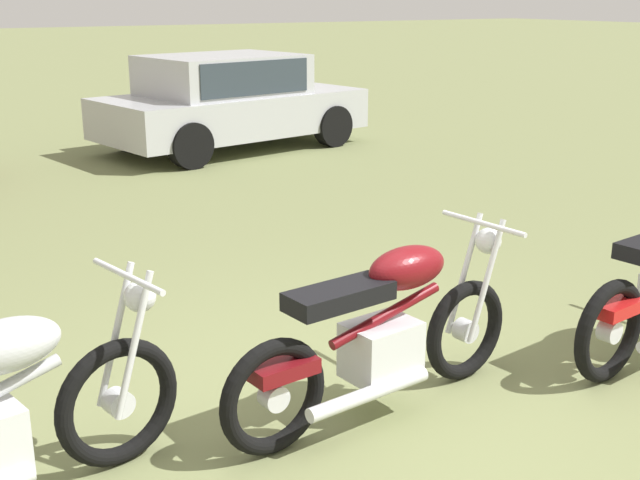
% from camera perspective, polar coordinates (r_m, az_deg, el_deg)
% --- Properties ---
extents(ground_plane, '(120.00, 120.00, 0.00)m').
position_cam_1_polar(ground_plane, '(4.70, 3.25, -12.29)').
color(ground_plane, olive).
extents(motorcycle_maroon, '(2.05, 0.66, 1.02)m').
position_cam_1_polar(motorcycle_maroon, '(4.56, 4.42, -6.50)').
color(motorcycle_maroon, black).
rests_on(motorcycle_maroon, ground).
extents(car_silver, '(4.26, 2.48, 1.43)m').
position_cam_1_polar(car_silver, '(12.59, -6.48, 9.93)').
color(car_silver, '#B2B5BA').
rests_on(car_silver, ground).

